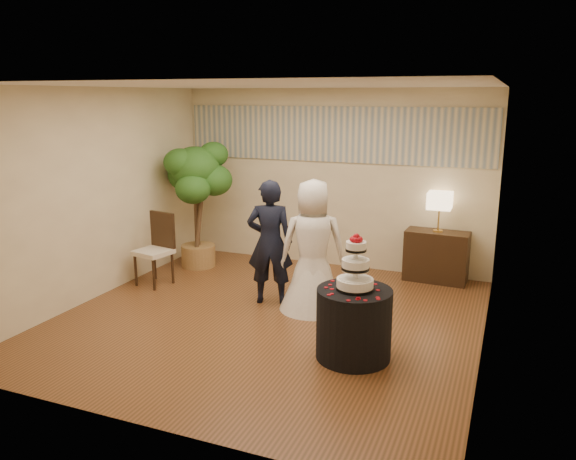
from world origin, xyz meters
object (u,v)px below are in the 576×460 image
at_px(groom, 270,242).
at_px(cake_table, 354,324).
at_px(table_lamp, 439,212).
at_px(console, 436,256).
at_px(ficus_tree, 197,204).
at_px(bride, 313,245).
at_px(side_chair, 153,250).
at_px(wedding_cake, 356,262).

height_order(groom, cake_table, groom).
distance_m(cake_table, table_lamp, 3.00).
xyz_separation_m(console, table_lamp, (0.00, 0.00, 0.67)).
bearing_deg(cake_table, ficus_tree, 145.25).
relative_size(groom, bride, 0.98).
relative_size(cake_table, ficus_tree, 0.39).
height_order(groom, side_chair, groom).
bearing_deg(table_lamp, console, 0.00).
relative_size(cake_table, side_chair, 0.75).
relative_size(groom, side_chair, 1.58).
bearing_deg(table_lamp, groom, -137.99).
bearing_deg(ficus_tree, cake_table, -34.75).
xyz_separation_m(groom, ficus_tree, (-1.73, 1.06, 0.19)).
xyz_separation_m(wedding_cake, console, (0.46, 2.89, -0.67)).
distance_m(groom, console, 2.62).
bearing_deg(table_lamp, bride, -127.17).
relative_size(console, ficus_tree, 0.45).
bearing_deg(cake_table, console, 81.02).
height_order(bride, ficus_tree, ficus_tree).
bearing_deg(groom, console, -155.03).
height_order(bride, cake_table, bride).
xyz_separation_m(table_lamp, side_chair, (-3.77, -1.70, -0.52)).
relative_size(wedding_cake, console, 0.65).
bearing_deg(console, side_chair, -152.90).
distance_m(console, side_chair, 4.14).
relative_size(groom, cake_table, 2.11).
xyz_separation_m(cake_table, table_lamp, (0.46, 2.89, 0.67)).
relative_size(bride, side_chair, 1.62).
height_order(bride, wedding_cake, bride).
xyz_separation_m(bride, ficus_tree, (-2.33, 1.07, 0.17)).
bearing_deg(table_lamp, cake_table, -98.98).
xyz_separation_m(groom, table_lamp, (1.92, 1.73, 0.22)).
relative_size(wedding_cake, table_lamp, 1.02).
bearing_deg(side_chair, cake_table, -8.37).
distance_m(groom, bride, 0.60).
height_order(table_lamp, ficus_tree, ficus_tree).
relative_size(wedding_cake, side_chair, 0.57).
relative_size(console, table_lamp, 1.56).
distance_m(groom, table_lamp, 2.59).
height_order(groom, console, groom).
bearing_deg(bride, cake_table, 105.75).
distance_m(ficus_tree, side_chair, 1.15).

